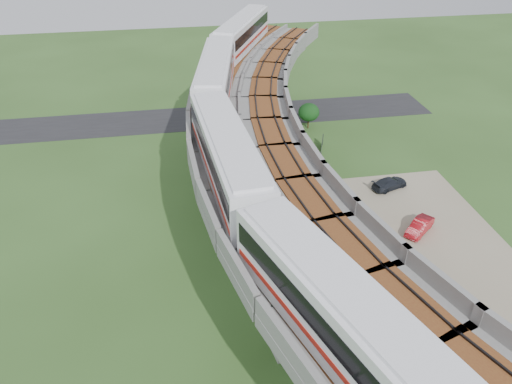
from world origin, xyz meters
TOP-DOWN VIEW (x-y plane):
  - ground at (0.00, 0.00)m, footprint 160.00×160.00m
  - dirt_lot at (14.00, -2.00)m, footprint 18.00×26.00m
  - asphalt_road at (0.00, 30.00)m, footprint 60.00×8.00m
  - viaduct at (3.84, 0.00)m, footprint 19.58×73.98m
  - metro_train at (0.39, 2.28)m, footprint 11.68×61.29m
  - fence at (9.75, 0.00)m, footprint 3.87×38.73m
  - tree_0 at (11.73, 24.34)m, footprint 2.71×2.71m
  - tree_1 at (8.02, 13.35)m, footprint 2.76×2.76m
  - tree_2 at (7.87, 8.48)m, footprint 2.92×2.92m
  - tree_3 at (6.96, -0.83)m, footprint 1.82×1.82m
  - tree_4 at (6.96, -8.29)m, footprint 1.96×1.96m
  - car_white at (12.47, -7.65)m, footprint 1.81×3.85m
  - car_red at (15.96, 0.58)m, footprint 3.71×3.45m
  - car_dark at (16.28, 8.34)m, footprint 4.39×2.97m

SIDE VIEW (x-z plane):
  - ground at x=0.00m, z-range 0.00..0.00m
  - asphalt_road at x=0.00m, z-range 0.00..0.03m
  - dirt_lot at x=14.00m, z-range 0.00..0.04m
  - car_dark at x=16.28m, z-range 0.04..1.22m
  - car_red at x=15.96m, z-range 0.04..1.28m
  - car_white at x=12.47m, z-range 0.04..1.31m
  - fence at x=9.75m, z-range 0.00..1.50m
  - tree_3 at x=6.96m, z-range 0.34..2.57m
  - tree_4 at x=6.96m, z-range 0.53..3.28m
  - tree_1 at x=8.02m, z-range 0.52..3.91m
  - tree_0 at x=11.73m, z-range 0.53..3.91m
  - tree_2 at x=7.87m, z-range 0.68..4.54m
  - viaduct at x=3.84m, z-range 3.35..14.75m
  - metro_train at x=0.39m, z-range 10.49..14.13m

